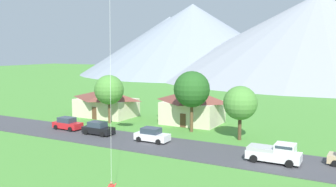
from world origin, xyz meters
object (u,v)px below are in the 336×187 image
Objects in this scene: house_right_center at (106,102)px; parked_car_white_east_end at (152,135)px; house_leftmost at (193,106)px; tree_left_of_center at (192,89)px; tree_near_left at (109,90)px; tree_center at (240,103)px; parked_car_black_west_end at (98,128)px; parked_car_red_mid_east at (67,124)px; pickup_truck_white_west_side at (275,153)px.

house_right_center reaches higher than parked_car_white_east_end.
tree_left_of_center is at bearing -66.66° from house_leftmost.
tree_near_left reaches higher than tree_center.
house_right_center is at bearing 132.72° from tree_near_left.
parked_car_black_west_end is (-17.07, -6.27, -3.74)m from tree_center.
tree_left_of_center is at bearing 24.59° from parked_car_red_mid_east.
tree_center reaches higher than parked_car_red_mid_east.
parked_car_black_west_end is 8.09m from parked_car_white_east_end.
parked_car_white_east_end is at bearing 175.05° from pickup_truck_white_west_side.
parked_car_white_east_end is (11.49, -6.72, -4.22)m from tree_near_left.
tree_left_of_center reaches higher than parked_car_black_west_end.
tree_left_of_center is 1.95× the size of parked_car_red_mid_east.
house_leftmost is at bearing 58.90° from parked_car_black_west_end.
house_right_center is at bearing -174.23° from house_leftmost.
parked_car_black_west_end is (-7.71, -12.77, -1.81)m from house_leftmost.
house_leftmost reaches higher than pickup_truck_white_west_side.
tree_near_left reaches higher than house_leftmost.
house_leftmost is 6.45m from tree_left_of_center.
parked_car_black_west_end is 1.00× the size of parked_car_white_east_end.
tree_center is 23.86m from parked_car_red_mid_east.
house_leftmost is 12.80m from tree_near_left.
tree_near_left is 1.41× the size of pickup_truck_white_west_side.
tree_center reaches higher than parked_car_white_east_end.
tree_center is 11.48m from parked_car_white_east_end.
house_leftmost is at bearing 42.58° from parked_car_red_mid_east.
parked_car_black_west_end and parked_car_white_east_end have the same top height.
house_leftmost is at bearing 91.74° from parked_car_white_east_end.
house_leftmost is 15.03m from parked_car_black_west_end.
tree_near_left is at bearing 70.18° from parked_car_red_mid_east.
house_leftmost is 18.36m from parked_car_red_mid_east.
parked_car_black_west_end is at bearing 177.25° from pickup_truck_white_west_side.
parked_car_white_east_end is at bearing -30.32° from tree_near_left.
parked_car_black_west_end is 5.76m from parked_car_red_mid_east.
house_leftmost reaches higher than house_right_center.
house_right_center is at bearing 144.49° from parked_car_white_east_end.
tree_near_left is 13.39m from tree_left_of_center.
tree_left_of_center is at bearing 169.49° from tree_center.
pickup_truck_white_west_side is at bearing -16.90° from tree_near_left.
pickup_truck_white_west_side is at bearing -42.29° from house_leftmost.
house_leftmost reaches higher than parked_car_red_mid_east.
tree_left_of_center is 17.95m from parked_car_red_mid_east.
pickup_truck_white_west_side is (30.38, -12.35, -1.31)m from house_right_center.
tree_near_left is 1.73× the size of parked_car_red_mid_east.
parked_car_red_mid_east is 1.01× the size of parked_car_white_east_end.
house_right_center is 2.39× the size of parked_car_red_mid_east.
tree_center is 1.60× the size of parked_car_black_west_end.
house_right_center is 1.95× the size of pickup_truck_white_west_side.
house_leftmost is 0.88× the size of house_right_center.
house_right_center is at bearing 123.39° from parked_car_black_west_end.
tree_near_left reaches higher than house_right_center.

